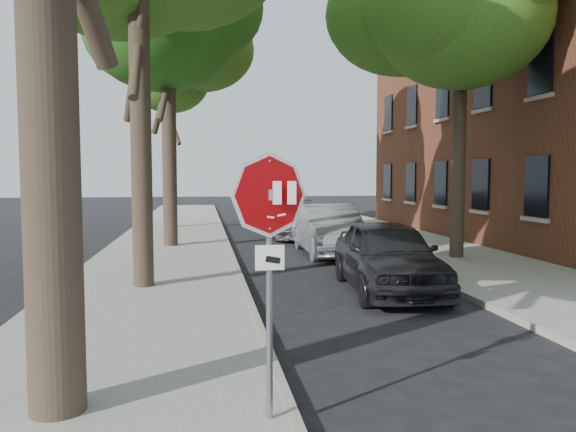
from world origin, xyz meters
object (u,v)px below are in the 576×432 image
tree_mid_b (167,9)px  stop_sign (269,234)px  car_d (278,209)px  car_a (388,256)px  tree_far (170,71)px  car_c (297,219)px  car_b (329,230)px  tree_right (459,9)px

tree_mid_b → stop_sign: bearing=-83.1°
car_d → car_a: bearing=-88.5°
tree_far → car_c: size_ratio=1.88×
stop_sign → car_c: (3.14, 16.99, -1.23)m
car_c → car_d: bearing=94.2°
car_c → stop_sign: bearing=-96.1°
car_b → tree_mid_b: bearing=155.4°
stop_sign → tree_far: (-2.02, 21.14, 5.26)m
car_c → tree_mid_b: bearing=-145.4°
tree_mid_b → car_b: bearing=-24.8°
car_b → car_d: size_ratio=0.83×
car_c → car_d: (0.01, 5.67, 0.08)m
tree_right → car_c: tree_right is taller
stop_sign → car_b: size_ratio=0.55×
car_b → car_c: bearing=92.0°
tree_far → car_d: 8.38m
tree_right → car_d: tree_right is taller
car_c → car_b: bearing=-83.9°
stop_sign → car_a: 7.12m
car_b → tree_far: bearing=120.0°
tree_mid_b → car_d: (4.88, 8.51, -7.20)m
tree_mid_b → car_a: bearing=-57.7°
tree_right → tree_far: bearing=128.3°
tree_far → car_a: (5.32, -14.94, -6.44)m
tree_far → car_c: tree_far is taller
tree_far → car_a: size_ratio=2.05×
car_a → car_b: size_ratio=0.96×
car_a → car_c: (-0.16, 10.79, -0.05)m
tree_far → car_b: 12.50m
car_c → car_d: car_d is taller
tree_right → car_c: bearing=117.3°
stop_sign → car_b: 12.33m
stop_sign → car_c: bearing=79.5°
tree_far → tree_right: 14.02m
car_a → tree_far: bearing=114.0°
stop_sign → tree_mid_b: size_ratio=0.25×
tree_right → car_a: 8.27m
tree_right → car_b: 7.46m
tree_mid_b → tree_right: bearing=-25.5°
car_a → car_b: (0.00, 5.63, 0.01)m
car_a → car_c: bearing=95.2°
stop_sign → car_b: (3.30, 11.83, -1.16)m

